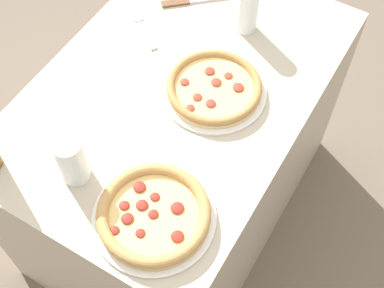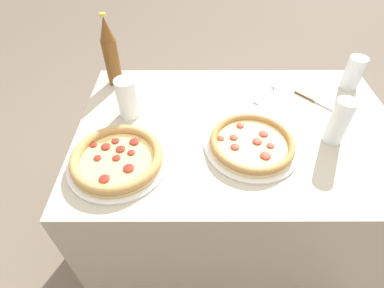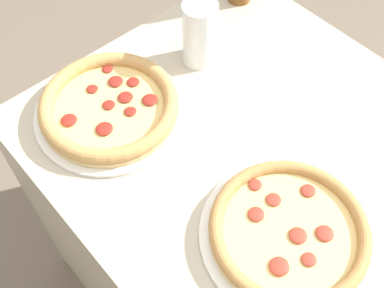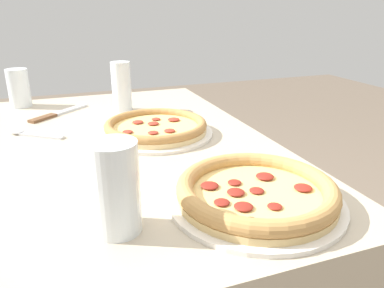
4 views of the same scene
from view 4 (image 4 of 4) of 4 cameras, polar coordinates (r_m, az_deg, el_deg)
table at (r=1.11m, az=-9.72°, el=-17.94°), size 1.09×0.72×0.74m
pizza_salami at (r=0.97m, az=-5.53°, el=2.47°), size 0.29×0.29×0.04m
pizza_margherita at (r=0.64m, az=9.76°, el=-7.34°), size 0.30×0.30×0.04m
glass_orange_juice at (r=0.56m, az=-11.61°, el=-7.25°), size 0.07×0.07×0.14m
glass_red_wine at (r=1.36m, az=-24.87°, el=7.62°), size 0.07×0.07×0.12m
glass_cola at (r=1.20m, az=-10.66°, el=8.20°), size 0.06×0.06×0.15m
knife at (r=1.22m, az=-19.85°, el=4.36°), size 0.16×0.18×0.01m
spoon at (r=1.05m, az=-23.33°, el=1.42°), size 0.11×0.14×0.01m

